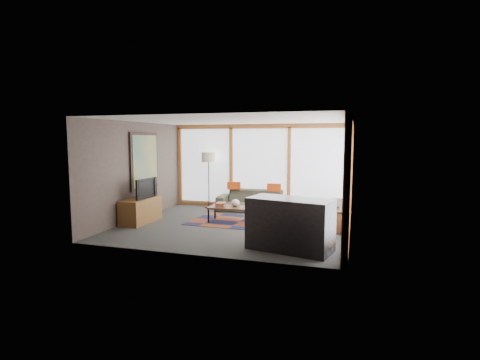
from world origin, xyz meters
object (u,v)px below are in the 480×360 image
(coffee_table, at_px, (233,214))
(bookshelf, at_px, (337,215))
(tv_console, at_px, (141,210))
(bar_counter, at_px, (290,224))
(sofa, at_px, (254,201))
(floor_lamp, at_px, (209,180))
(television, at_px, (144,188))

(coffee_table, height_order, bookshelf, bookshelf)
(tv_console, distance_m, bar_counter, 4.27)
(bookshelf, relative_size, bar_counter, 1.28)
(sofa, xyz_separation_m, coffee_table, (-0.13, -1.62, -0.11))
(coffee_table, xyz_separation_m, tv_console, (-2.26, -0.71, 0.11))
(tv_console, xyz_separation_m, bar_counter, (4.08, -1.25, 0.19))
(floor_lamp, bearing_deg, bookshelf, -17.93)
(sofa, distance_m, bar_counter, 3.97)
(sofa, distance_m, tv_console, 3.34)
(floor_lamp, relative_size, coffee_table, 1.43)
(coffee_table, distance_m, tv_console, 2.37)
(floor_lamp, xyz_separation_m, bookshelf, (3.99, -1.29, -0.61))
(bookshelf, height_order, bar_counter, bar_counter)
(coffee_table, relative_size, television, 1.37)
(sofa, bearing_deg, floor_lamp, 169.90)
(bookshelf, xyz_separation_m, television, (-4.78, -1.21, 0.64))
(coffee_table, bearing_deg, television, -162.34)
(tv_console, distance_m, television, 0.58)
(television, bearing_deg, bar_counter, -105.50)
(tv_console, height_order, bar_counter, bar_counter)
(coffee_table, height_order, bar_counter, bar_counter)
(tv_console, bearing_deg, bookshelf, 14.16)
(sofa, relative_size, coffee_table, 1.77)
(coffee_table, xyz_separation_m, bookshelf, (2.60, 0.51, 0.05))
(bookshelf, bearing_deg, tv_console, -165.84)
(television, bearing_deg, bookshelf, -73.63)
(sofa, distance_m, bookshelf, 2.71)
(sofa, relative_size, bookshelf, 1.06)
(tv_console, bearing_deg, bar_counter, -17.09)
(sofa, bearing_deg, television, -138.16)
(coffee_table, relative_size, bookshelf, 0.60)
(floor_lamp, distance_m, tv_console, 2.72)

